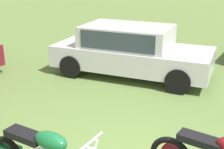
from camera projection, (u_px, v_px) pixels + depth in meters
name	position (u px, v px, depth m)	size (l,w,h in m)	color
car_silver	(130.00, 48.00, 8.79)	(4.74, 3.04, 1.43)	#B2B5BA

